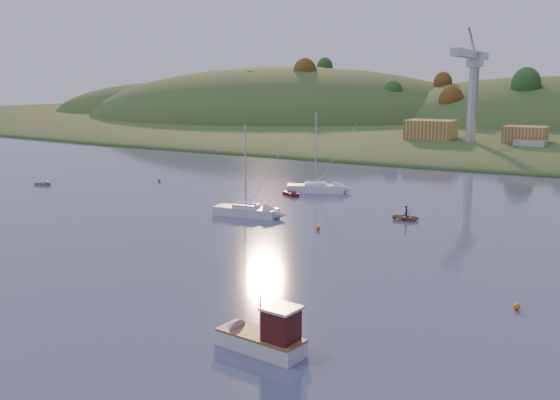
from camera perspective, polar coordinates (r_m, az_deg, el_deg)
The scene contains 23 objects.
ground at distance 44.30m, azimuth -24.04°, elevation -11.59°, with size 500.00×500.00×0.00m, color #3C4763.
far_shore at distance 256.51m, azimuth 21.97°, elevation 6.39°, with size 620.00×220.00×1.50m, color #2F461C.
shore_slope at distance 192.44m, azimuth 19.33°, elevation 5.36°, with size 640.00×150.00×7.00m, color #2F461C.
hill_left_far at distance 307.89m, azimuth -9.68°, elevation 7.62°, with size 120.00×100.00×32.00m, color #2F461C.
hill_left at distance 256.20m, azimuth 0.51°, elevation 7.16°, with size 170.00×140.00×44.00m, color #2F461C.
hill_center at distance 235.53m, azimuth 23.73°, elevation 5.94°, with size 140.00×120.00×36.00m, color #2F461C.
hillside_trees at distance 212.09m, azimuth 20.32°, elevation 5.75°, with size 280.00×50.00×32.00m, color #234A1A, non-canonical shape.
wharf at distance 149.32m, azimuth 18.26°, elevation 4.49°, with size 42.00×16.00×2.40m, color slate.
shed_west at distance 153.01m, azimuth 13.62°, elevation 6.22°, with size 11.00×8.00×4.80m, color brown.
shed_east at distance 149.68m, azimuth 21.50°, elevation 5.53°, with size 9.00×7.00×4.00m, color brown.
dock_crane at distance 145.66m, azimuth 17.18°, elevation 10.71°, with size 3.20×28.00×20.30m.
fishing_boat at distance 39.01m, azimuth -2.29°, elevation -12.20°, with size 6.79×2.85×4.21m.
sailboat_near at distance 76.03m, azimuth -3.13°, elevation -0.95°, with size 8.21×3.29×11.08m.
sailboat_far at distance 92.36m, azimuth 3.26°, elevation 1.16°, with size 8.57×5.77×11.51m.
canoe at distance 75.32m, azimuth 11.46°, elevation -1.57°, with size 2.29×3.21×0.66m, color #9F7C58.
paddler at distance 75.23m, azimuth 11.47°, elevation -1.26°, with size 0.54×0.36×1.49m, color black.
red_tender at distance 89.29m, azimuth 1.19°, elevation 0.51°, with size 3.40×2.63×1.12m.
grey_dinghy at distance 105.74m, azimuth -20.67°, elevation 1.41°, with size 2.86×1.76×1.00m.
work_vessel at distance 143.76m, azimuth 21.86°, elevation 4.10°, with size 15.53×7.16×3.85m.
buoy_0 at distance 48.50m, azimuth 20.82°, elevation -9.10°, with size 0.50×0.50×0.50m, color orange.
buoy_1 at distance 68.93m, azimuth 3.49°, elevation -2.58°, with size 0.50×0.50×0.50m, color orange.
buoy_2 at distance 103.92m, azimuth -10.99°, elevation 1.78°, with size 0.50×0.50×0.50m, color orange.
buoy_3 at distance 101.33m, azimuth 3.61°, elevation 1.73°, with size 0.50×0.50×0.50m, color orange.
Camera 1 is at (33.72, -23.77, 16.15)m, focal length 40.00 mm.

